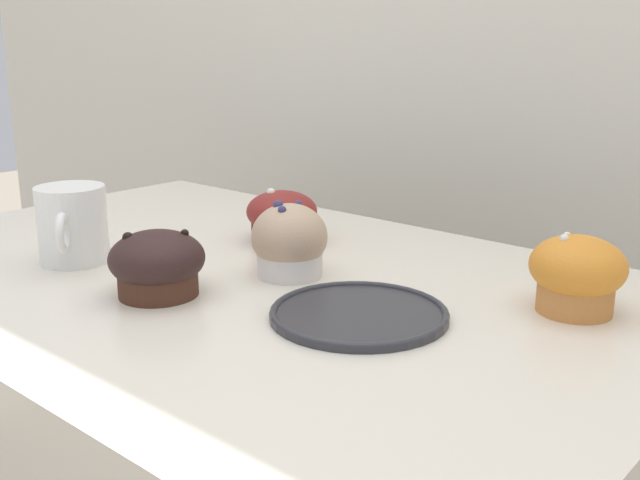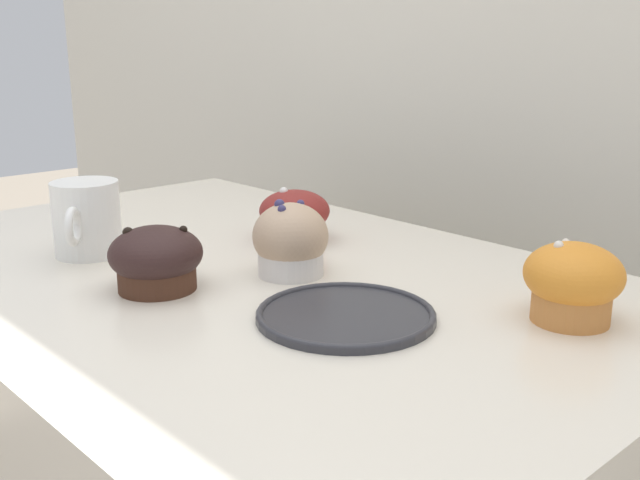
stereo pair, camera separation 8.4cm
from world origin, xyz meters
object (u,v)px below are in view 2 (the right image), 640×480
object	(u,v)px
muffin_front_center	(158,260)
muffin_front_left	(573,282)
muffin_back_left	(295,216)
coffee_cup	(86,217)
muffin_back_right	(290,242)
serving_plate	(346,315)

from	to	relation	value
muffin_front_center	muffin_front_left	xyz separation A→B (m)	(0.35, 0.24, 0.01)
muffin_back_left	coffee_cup	distance (m)	0.27
muffin_back_left	muffin_back_right	world-z (taller)	muffin_back_right
coffee_cup	muffin_front_left	bearing A→B (deg)	24.06
muffin_back_left	coffee_cup	size ratio (longest dim) A/B	0.88
muffin_back_right	muffin_front_left	xyz separation A→B (m)	(0.30, 0.10, 0.00)
serving_plate	muffin_front_left	bearing A→B (deg)	45.64
muffin_back_left	serving_plate	xyz separation A→B (m)	(0.26, -0.16, -0.03)
muffin_front_center	muffin_front_left	world-z (taller)	muffin_front_left
coffee_cup	serving_plate	world-z (taller)	coffee_cup
muffin_front_left	muffin_back_right	bearing A→B (deg)	-160.78
serving_plate	coffee_cup	bearing A→B (deg)	-167.87
muffin_back_left	muffin_front_center	bearing A→B (deg)	-76.94
muffin_back_right	coffee_cup	distance (m)	0.27
muffin_front_center	muffin_back_right	xyz separation A→B (m)	(0.06, 0.14, 0.00)
coffee_cup	serving_plate	distance (m)	0.39
coffee_cup	serving_plate	xyz separation A→B (m)	(0.38, 0.08, -0.04)
muffin_front_center	coffee_cup	size ratio (longest dim) A/B	0.94
muffin_back_right	coffee_cup	world-z (taller)	coffee_cup
muffin_back_left	serving_plate	bearing A→B (deg)	-31.45
muffin_back_right	serving_plate	world-z (taller)	muffin_back_right
muffin_back_left	muffin_back_right	xyz separation A→B (m)	(0.11, -0.10, 0.01)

